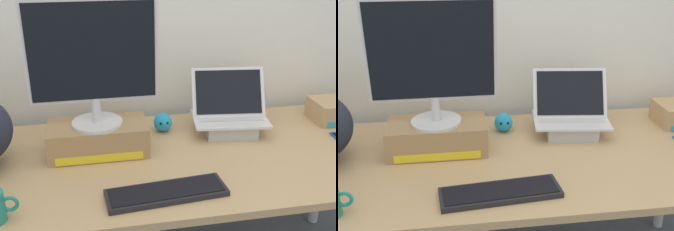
{
  "view_description": "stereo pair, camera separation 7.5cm",
  "coord_description": "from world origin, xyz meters",
  "views": [
    {
      "loc": [
        -0.28,
        -1.48,
        1.54
      ],
      "look_at": [
        0.0,
        0.0,
        0.9
      ],
      "focal_mm": 44.88,
      "sensor_mm": 36.0,
      "label": 1
    },
    {
      "loc": [
        -0.21,
        -1.49,
        1.54
      ],
      "look_at": [
        0.0,
        0.0,
        0.9
      ],
      "focal_mm": 44.88,
      "sensor_mm": 36.0,
      "label": 2
    }
  ],
  "objects": [
    {
      "name": "toner_box_yellow",
      "position": [
        -0.27,
        0.09,
        0.78
      ],
      "size": [
        0.4,
        0.21,
        0.13
      ],
      "color": "#9E7A51",
      "rests_on": "desk"
    },
    {
      "name": "open_laptop",
      "position": [
        0.32,
        0.18,
        0.78
      ],
      "size": [
        0.36,
        0.27,
        0.27
      ],
      "rotation": [
        0.0,
        0.0,
        -0.12
      ],
      "color": "#ADADB2",
      "rests_on": "desk"
    },
    {
      "name": "desktop_monitor",
      "position": [
        -0.27,
        0.09,
        1.11
      ],
      "size": [
        0.5,
        0.2,
        0.5
      ],
      "rotation": [
        0.0,
        0.0,
        0.0
      ],
      "color": "silver",
      "rests_on": "toner_box_yellow"
    },
    {
      "name": "plush_toy",
      "position": [
        0.02,
        0.24,
        0.76
      ],
      "size": [
        0.08,
        0.08,
        0.08
      ],
      "color": "#2393CC",
      "rests_on": "desk"
    },
    {
      "name": "desk",
      "position": [
        0.0,
        0.0,
        0.66
      ],
      "size": [
        1.99,
        0.84,
        0.72
      ],
      "color": "tan",
      "rests_on": "ground"
    },
    {
      "name": "external_keyboard",
      "position": [
        -0.06,
        -0.27,
        0.73
      ],
      "size": [
        0.43,
        0.17,
        0.02
      ],
      "rotation": [
        0.0,
        0.0,
        0.09
      ],
      "color": "black",
      "rests_on": "desk"
    }
  ]
}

